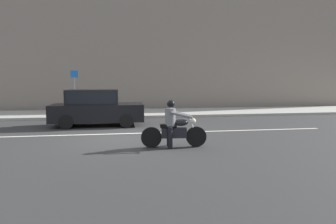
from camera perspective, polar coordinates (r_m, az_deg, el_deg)
The scene contains 7 objects.
ground_plane at distance 11.18m, azimuth -9.01°, elevation -4.99°, with size 80.00×80.00×0.00m, color #2A2A2A.
sidewalk_slab at distance 19.09m, azimuth -9.03°, elevation -0.24°, with size 40.00×4.40×0.14m, color #99968E.
building_facade at distance 22.56m, azimuth -9.24°, elevation 13.31°, with size 40.00×1.40×10.04m, color slate.
lane_marking_stripe at distance 12.07m, azimuth -10.43°, elevation -4.18°, with size 18.00×0.14×0.01m, color silver.
motorcycle_with_rider_gray at distance 9.44m, azimuth 1.07°, elevation -3.09°, with size 2.11×0.70×1.52m.
parked_sedan_black at distance 14.32m, azimuth -13.77°, elevation 0.86°, with size 4.26×1.82×1.72m.
street_sign_post at distance 19.30m, azimuth -17.60°, elevation 4.62°, with size 0.44×0.08×2.67m.
Camera 1 is at (0.03, -10.98, 2.11)m, focal length 31.48 mm.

